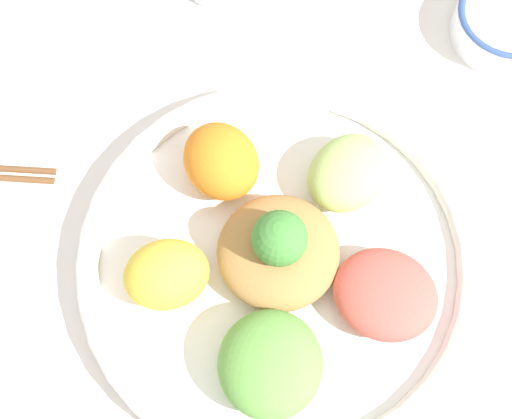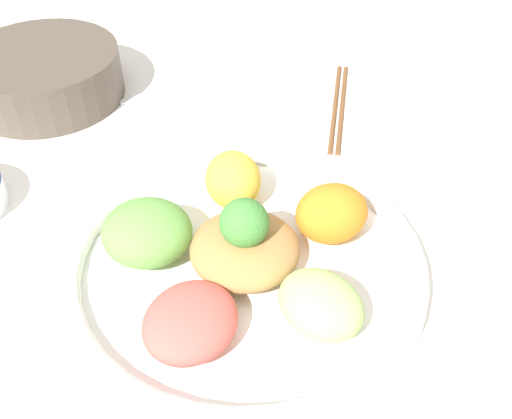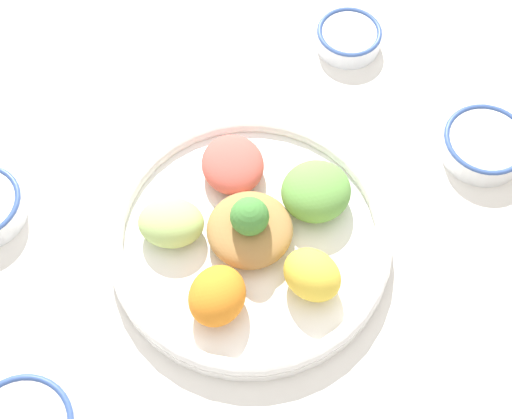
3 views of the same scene
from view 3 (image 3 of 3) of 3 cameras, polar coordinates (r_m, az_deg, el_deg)
ground_plane at (r=0.90m, az=-0.05°, el=-4.75°), size 2.40×2.40×0.00m
salad_platter at (r=0.90m, az=-0.40°, el=-1.98°), size 0.36×0.36×0.10m
sauce_bowl_dark at (r=1.10m, az=7.43°, el=13.54°), size 0.10×0.10×0.03m
rice_bowl_plain at (r=1.02m, az=17.80°, el=5.02°), size 0.12×0.12×0.03m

